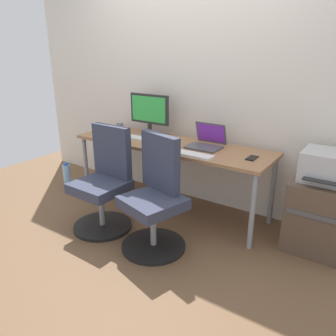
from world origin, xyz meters
The scene contains 17 objects.
ground_plane centered at (0.00, 0.00, 0.00)m, with size 5.28×5.28×0.00m, color brown.
back_wall centered at (0.00, 0.39, 1.30)m, with size 4.40×0.04×2.60m, color silver.
desk centered at (0.00, 0.00, 0.65)m, with size 2.04×0.61×0.70m.
office_chair_left centered at (-0.30, -0.64, 0.42)m, with size 0.54×0.54×0.94m.
office_chair_right centered at (0.28, -0.64, 0.42)m, with size 0.54×0.54×0.94m.
side_cabinet centered at (1.42, 0.09, 0.30)m, with size 0.47×0.51×0.60m.
printer centered at (1.42, 0.09, 0.72)m, with size 0.38×0.40×0.24m.
water_bottle_on_floor centered at (-1.33, -0.24, 0.15)m, with size 0.09×0.09×0.31m.
desktop_monitor centered at (-0.39, 0.17, 0.95)m, with size 0.48×0.18×0.43m.
open_laptop centered at (0.35, 0.08, 0.76)m, with size 0.31×0.29×0.22m.
keyboard_by_monitor centered at (-0.41, -0.05, 0.71)m, with size 0.34×0.12×0.02m, color silver.
keyboard_by_laptop centered at (0.40, -0.23, 0.71)m, with size 0.34×0.12×0.02m, color silver.
mouse_by_monitor centered at (-0.90, 0.13, 0.72)m, with size 0.06×0.10×0.03m, color #B7B7B7.
mouse_by_laptop centered at (-0.03, -0.16, 0.72)m, with size 0.06×0.10×0.03m, color #B7B7B7.
coffee_mug centered at (-0.79, -0.05, 0.75)m, with size 0.08×0.08×0.09m, color blue.
pen_cup centered at (-0.73, 0.07, 0.76)m, with size 0.07×0.07×0.10m, color slate.
phone_near_monitor centered at (0.84, -0.02, 0.71)m, with size 0.07×0.14×0.01m, color black.
Camera 1 is at (1.77, -2.65, 1.59)m, focal length 35.71 mm.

